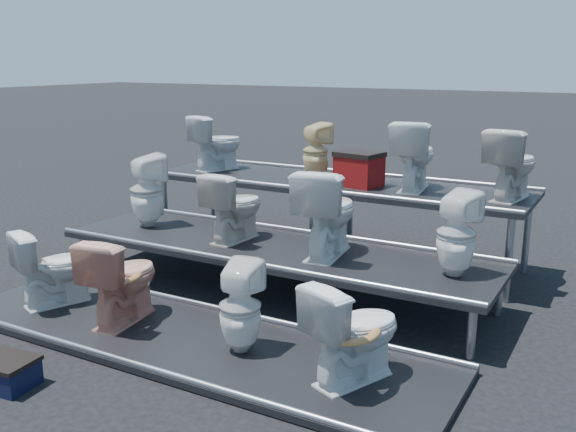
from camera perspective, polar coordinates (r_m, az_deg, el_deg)
The scene contains 18 objects.
ground at distance 6.15m, azimuth -1.33°, elevation -6.78°, with size 80.00×80.00×0.00m, color black.
tier_front at distance 5.15m, azimuth -8.83°, elevation -10.85°, with size 4.20×1.20×0.06m, color black.
tier_mid at distance 6.08m, azimuth -1.34°, elevation -4.75°, with size 4.20×1.20×0.46m, color black.
tier_back at distance 7.12m, azimuth 3.97°, elevation -0.30°, with size 4.20×1.20×0.86m, color black.
toilet_0 at distance 5.97m, azimuth -19.98°, elevation -4.25°, with size 0.38×0.67×0.68m, color white.
toilet_1 at distance 5.41m, azimuth -14.55°, elevation -5.38°, with size 0.41×0.72×0.73m, color #DF977C.
toilet_2 at distance 4.74m, azimuth -4.26°, elevation -8.07°, with size 0.31×0.32×0.69m, color white.
toilet_3 at distance 4.34m, azimuth 5.90°, elevation -10.10°, with size 0.40×0.69×0.71m, color white.
toilet_4 at distance 6.79m, azimuth -12.43°, elevation 2.23°, with size 0.34×0.35×0.76m, color white.
toilet_5 at distance 6.14m, azimuth -4.79°, elevation 0.88°, with size 0.37×0.66×0.67m, color beige.
toilet_6 at distance 5.65m, azimuth 3.51°, elevation 0.37°, with size 0.44×0.77×0.79m, color white.
toilet_7 at distance 5.28m, azimuth 14.76°, elevation -1.54°, with size 0.31×0.32×0.70m, color white.
toilet_8 at distance 7.75m, azimuth -6.33°, elevation 6.50°, with size 0.36×0.64×0.65m, color white.
toilet_9 at distance 7.07m, azimuth 2.48°, elevation 5.77°, with size 0.28×0.29×0.63m, color beige.
toilet_10 at distance 6.65m, azimuth 11.14°, elevation 5.34°, with size 0.39×0.69×0.71m, color white.
toilet_11 at distance 6.42m, azimuth 19.28°, elevation 4.40°, with size 0.38×0.66×0.68m, color beige.
red_crate at distance 6.78m, azimuth 6.33°, elevation 3.98°, with size 0.43×0.35×0.31m, color maroon.
step_stool at distance 4.90m, azimuth -24.16°, elevation -12.61°, with size 0.48×0.29×0.17m, color black.
Camera 1 is at (2.93, -4.95, 2.17)m, focal length 40.00 mm.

